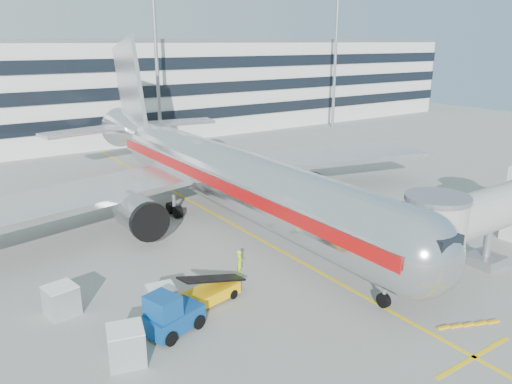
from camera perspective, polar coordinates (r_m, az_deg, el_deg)
ground at (r=36.64m, az=4.90°, el=-7.81°), size 180.00×180.00×0.00m
lead_in_line at (r=44.22m, az=-3.30°, el=-3.34°), size 0.25×70.00×0.01m
stop_bar at (r=28.65m, az=23.66°, el=-16.90°), size 6.00×0.25×0.01m
main_jet at (r=44.38m, az=-4.54°, el=2.43°), size 50.95×48.70×16.06m
jet_bridge at (r=39.49m, az=26.59°, el=-1.73°), size 17.80×4.50×7.00m
terminal at (r=86.57m, az=-20.36°, el=10.90°), size 150.00×24.25×15.60m
light_mast_centre at (r=73.70m, az=-11.40°, el=16.26°), size 2.40×1.20×25.45m
light_mast_east at (r=92.62m, az=9.13°, el=16.43°), size 2.40×1.20×25.45m
belt_loader at (r=30.81m, az=-5.81°, el=-11.57°), size 4.76×2.45×2.22m
baggage_tug at (r=28.13m, az=-9.79°, el=-13.75°), size 3.60×2.81×2.40m
cargo_container_left at (r=31.63m, az=-21.36°, el=-11.43°), size 1.93×1.93×1.76m
cargo_container_right at (r=30.15m, az=-10.71°, el=-12.03°), size 1.79×1.79×1.67m
cargo_container_front at (r=26.43m, az=-14.61°, el=-16.56°), size 2.14×2.14×1.86m
ramp_worker at (r=34.11m, az=-1.86°, el=-8.05°), size 0.72×0.78×1.78m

